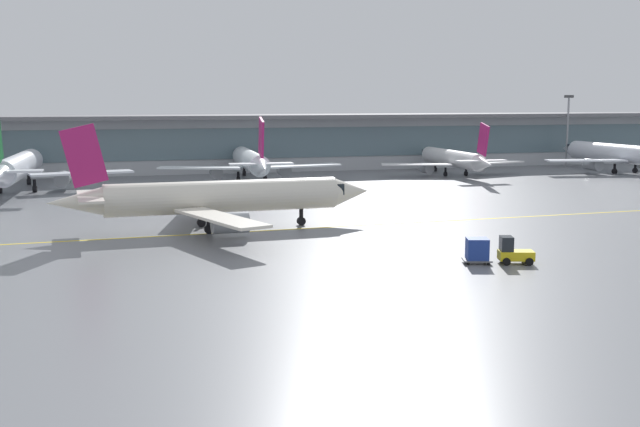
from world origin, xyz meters
TOP-DOWN VIEW (x-y plane):
  - ground_plane at (0.00, 0.00)m, footprint 400.00×400.00m
  - taxiway_centreline_stripe at (-5.64, 29.19)m, footprint 109.94×4.40m
  - terminal_concourse at (0.00, 90.25)m, footprint 198.03×11.00m
  - gate_airplane_1 at (-27.23, 69.17)m, footprint 30.24×32.60m
  - gate_airplane_2 at (5.23, 74.00)m, footprint 27.77×29.90m
  - gate_airplane_3 at (38.42, 73.57)m, footprint 24.80×26.60m
  - gate_airplane_4 at (67.33, 70.12)m, footprint 29.02×31.27m
  - taxiing_regional_jet at (-6.04, 31.18)m, footprint 30.80×28.66m
  - baggage_tug at (12.95, 9.51)m, footprint 2.90×2.23m
  - cargo_dolly_lead at (10.37, 10.31)m, footprint 2.48×2.15m
  - apron_light_mast_1 at (65.64, 83.08)m, footprint 1.80×0.36m

SIDE VIEW (x-z plane):
  - ground_plane at x=0.00m, z-range 0.00..0.00m
  - taxiway_centreline_stripe at x=-5.64m, z-range 0.00..0.01m
  - baggage_tug at x=12.95m, z-range -0.16..1.94m
  - cargo_dolly_lead at x=10.37m, z-range 0.08..2.02m
  - gate_airplane_3 at x=38.42m, z-range -1.77..7.06m
  - gate_airplane_2 at x=5.23m, z-range -1.98..7.92m
  - taxiing_regional_jet at x=-6.04m, z-range -2.04..8.17m
  - gate_airplane_4 at x=67.33m, z-range -2.07..8.28m
  - gate_airplane_1 at x=-27.23m, z-range -2.16..8.63m
  - terminal_concourse at x=0.00m, z-range 0.12..9.72m
  - apron_light_mast_1 at x=65.64m, z-range 0.68..13.62m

